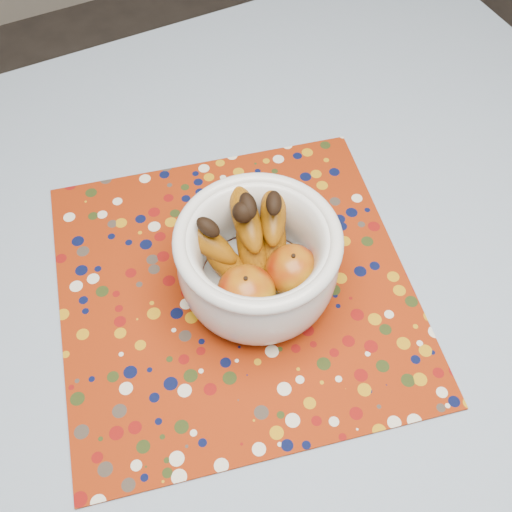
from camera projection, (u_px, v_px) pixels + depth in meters
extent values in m
plane|color=#2D2826|center=(274.00, 487.00, 1.37)|extent=(4.00, 4.00, 0.00)
cube|color=brown|center=(288.00, 352.00, 0.76)|extent=(1.20, 1.20, 0.04)
cylinder|color=brown|center=(371.00, 151.00, 1.47)|extent=(0.06, 0.06, 0.71)
cube|color=slate|center=(289.00, 344.00, 0.74)|extent=(1.32, 1.32, 0.01)
cube|color=maroon|center=(235.00, 287.00, 0.78)|extent=(0.53, 0.53, 0.00)
cylinder|color=silver|center=(258.00, 287.00, 0.77)|extent=(0.10, 0.10, 0.01)
cylinder|color=silver|center=(258.00, 283.00, 0.76)|extent=(0.14, 0.14, 0.01)
torus|color=silver|center=(258.00, 239.00, 0.68)|extent=(0.20, 0.20, 0.02)
ellipsoid|color=maroon|center=(246.00, 293.00, 0.71)|extent=(0.07, 0.07, 0.06)
ellipsoid|color=maroon|center=(292.00, 270.00, 0.73)|extent=(0.07, 0.07, 0.06)
sphere|color=black|center=(243.00, 212.00, 0.69)|extent=(0.03, 0.03, 0.03)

